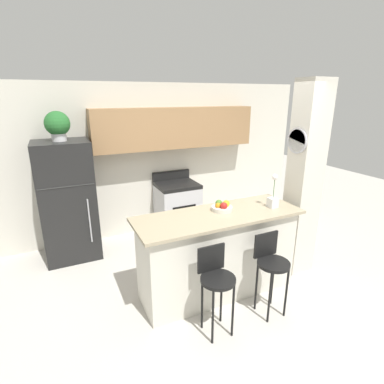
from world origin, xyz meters
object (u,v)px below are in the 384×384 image
refrigerator (68,201)px  bar_stool_left (216,279)px  bar_stool_right (271,263)px  orchid_vase (273,197)px  stove_range (177,208)px  potted_plant_on_fridge (57,125)px  fruit_bowl (222,207)px

refrigerator → bar_stool_left: refrigerator is taller
bar_stool_right → orchid_vase: 0.82m
stove_range → potted_plant_on_fridge: size_ratio=2.66×
bar_stool_right → fruit_bowl: size_ratio=3.69×
potted_plant_on_fridge → fruit_bowl: bearing=-45.2°
bar_stool_left → fruit_bowl: 0.91m
stove_range → orchid_vase: 2.06m
stove_range → potted_plant_on_fridge: 2.31m
orchid_vase → fruit_bowl: (-0.62, 0.17, -0.08)m
potted_plant_on_fridge → orchid_vase: potted_plant_on_fridge is taller
bar_stool_left → orchid_vase: orchid_vase is taller
bar_stool_left → fruit_bowl: (0.43, 0.64, 0.48)m
stove_range → bar_stool_left: size_ratio=1.15×
bar_stool_left → refrigerator: bearing=117.7°
potted_plant_on_fridge → orchid_vase: 3.00m
stove_range → fruit_bowl: bearing=-94.0°
stove_range → bar_stool_right: stove_range is taller
bar_stool_right → orchid_vase: size_ratio=2.22×
refrigerator → potted_plant_on_fridge: bearing=118.5°
bar_stool_right → fruit_bowl: (-0.25, 0.64, 0.48)m
bar_stool_left → potted_plant_on_fridge: (-1.20, 2.29, 1.36)m
bar_stool_right → orchid_vase: (0.36, 0.48, 0.56)m
stove_range → bar_stool_right: size_ratio=1.15×
orchid_vase → fruit_bowl: orchid_vase is taller
potted_plant_on_fridge → fruit_bowl: (1.63, -1.64, -0.88)m
refrigerator → fruit_bowl: bearing=-45.1°
orchid_vase → bar_stool_right: bearing=-127.4°
refrigerator → orchid_vase: 2.90m
stove_range → refrigerator: bearing=-178.2°
refrigerator → orchid_vase: bearing=-38.8°
orchid_vase → potted_plant_on_fridge: bearing=141.2°
potted_plant_on_fridge → fruit_bowl: size_ratio=1.60×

